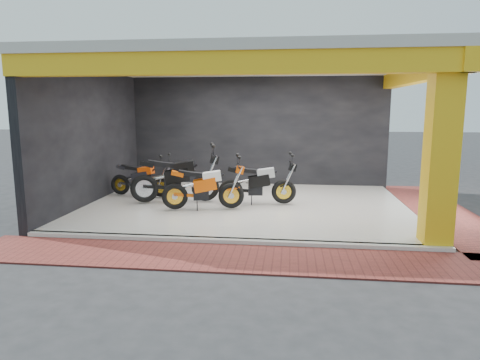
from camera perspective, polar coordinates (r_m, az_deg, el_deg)
The scene contains 15 objects.
ground at distance 9.08m, azimuth -0.45°, elevation -6.54°, with size 80.00×80.00×0.00m, color #2D2D30.
showroom_floor at distance 11.00m, azimuth 0.87°, elevation -3.42°, with size 8.00×6.00×0.10m, color white.
showroom_ceiling at distance 10.77m, azimuth 0.92°, elevation 15.31°, with size 8.40×6.40×0.20m, color beige.
back_wall at distance 13.82m, azimuth 2.24°, elevation 6.35°, with size 8.20×0.20×3.50m, color black.
left_wall at distance 11.89m, azimuth -19.25°, elevation 5.31°, with size 0.20×6.20×3.50m, color black.
corner_column at distance 8.37m, azimuth 25.23°, elevation 3.39°, with size 0.50×0.50×3.50m, color yellow.
header_beam_front at distance 7.78m, azimuth -1.45°, elevation 15.33°, with size 8.40×0.30×0.40m, color yellow.
header_beam_right at distance 11.07m, azimuth 22.55°, elevation 12.89°, with size 0.30×6.40×0.40m, color yellow.
floor_kerb at distance 8.10m, azimuth -1.38°, elevation -8.17°, with size 8.00×0.20×0.10m, color white.
paver_front at distance 7.38m, azimuth -2.26°, elevation -10.25°, with size 9.00×1.40×0.03m, color maroon.
paver_right at distance 11.55m, azimuth 25.34°, elevation -3.90°, with size 1.40×7.00×0.03m, color maroon.
moto_hero at distance 10.27m, azimuth -1.18°, elevation -0.44°, with size 2.09×0.77×1.27m, color #DE5309, non-canonical shape.
moto_row_a at distance 10.83m, azimuth 5.89°, elevation 0.01°, with size 2.07×0.77×1.27m, color black, non-canonical shape.
moto_row_b at distance 11.08m, azimuth -4.66°, elevation 0.78°, with size 2.41×0.89×1.47m, color black, non-canonical shape.
moto_row_c at distance 11.82m, azimuth -10.58°, elevation 0.43°, with size 1.89×0.70×1.16m, color black, non-canonical shape.
Camera 1 is at (1.11, -8.66, 2.51)m, focal length 32.00 mm.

